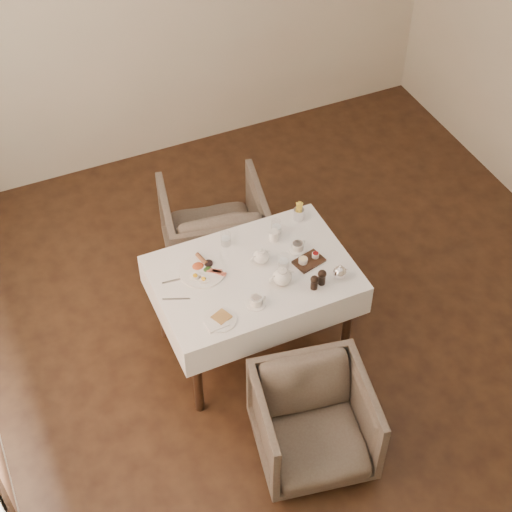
{
  "coord_description": "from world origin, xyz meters",
  "views": [
    {
      "loc": [
        -1.85,
        -3.07,
        4.43
      ],
      "look_at": [
        -0.4,
        0.16,
        0.82
      ],
      "focal_mm": 55.0,
      "sensor_mm": 36.0,
      "label": 1
    }
  ],
  "objects_px": {
    "armchair_near": "(314,423)",
    "armchair_far": "(214,228)",
    "table": "(253,284)",
    "teapot_centre": "(261,255)",
    "breakfast_plate": "(202,270)"
  },
  "relations": [
    {
      "from": "armchair_far",
      "to": "teapot_centre",
      "type": "relative_size",
      "value": 5.17
    },
    {
      "from": "table",
      "to": "armchair_far",
      "type": "distance_m",
      "value": 0.93
    },
    {
      "from": "table",
      "to": "armchair_far",
      "type": "height_order",
      "value": "table"
    },
    {
      "from": "table",
      "to": "breakfast_plate",
      "type": "distance_m",
      "value": 0.35
    },
    {
      "from": "armchair_near",
      "to": "breakfast_plate",
      "type": "height_order",
      "value": "breakfast_plate"
    },
    {
      "from": "table",
      "to": "armchair_near",
      "type": "distance_m",
      "value": 0.98
    },
    {
      "from": "armchair_near",
      "to": "breakfast_plate",
      "type": "bearing_deg",
      "value": 115.72
    },
    {
      "from": "table",
      "to": "teapot_centre",
      "type": "distance_m",
      "value": 0.2
    },
    {
      "from": "teapot_centre",
      "to": "armchair_near",
      "type": "bearing_deg",
      "value": -103.71
    },
    {
      "from": "breakfast_plate",
      "to": "teapot_centre",
      "type": "distance_m",
      "value": 0.39
    },
    {
      "from": "table",
      "to": "teapot_centre",
      "type": "xyz_separation_m",
      "value": [
        0.08,
        0.06,
        0.18
      ]
    },
    {
      "from": "teapot_centre",
      "to": "armchair_far",
      "type": "bearing_deg",
      "value": 82.71
    },
    {
      "from": "armchair_far",
      "to": "breakfast_plate",
      "type": "distance_m",
      "value": 0.93
    },
    {
      "from": "armchair_near",
      "to": "armchair_far",
      "type": "relative_size",
      "value": 0.91
    },
    {
      "from": "armchair_near",
      "to": "breakfast_plate",
      "type": "xyz_separation_m",
      "value": [
        -0.29,
        1.06,
        0.45
      ]
    }
  ]
}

